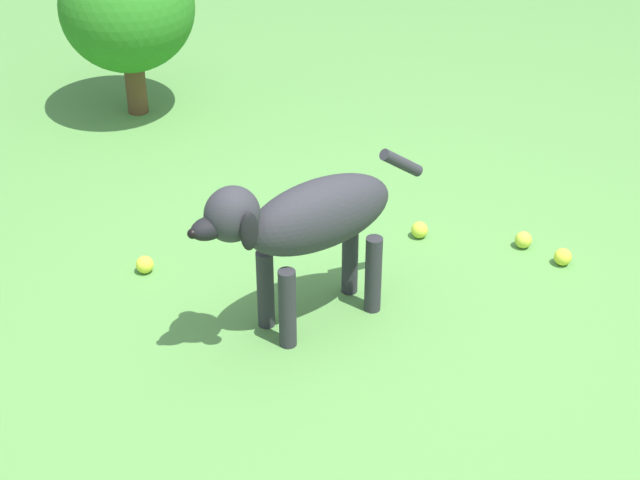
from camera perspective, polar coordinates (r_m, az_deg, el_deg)
The scene contains 7 objects.
ground at distance 3.29m, azimuth 3.40°, elevation -4.82°, with size 14.00×14.00×0.00m, color #548C42.
dog at distance 3.05m, azimuth -0.81°, elevation 1.11°, with size 0.52×0.79×0.60m.
tennis_ball_0 at distance 3.74m, azimuth 5.98°, elevation 0.61°, with size 0.07×0.07×0.07m, color #C9DE3A.
tennis_ball_1 at distance 3.57m, azimuth -10.45°, elevation -1.45°, with size 0.07×0.07×0.07m, color #D3E037.
tennis_ball_2 at distance 3.74m, azimuth 12.09°, elevation 0.01°, with size 0.07×0.07×0.07m, color #C1D53D.
tennis_ball_3 at distance 3.67m, azimuth 14.34°, elevation -0.98°, with size 0.07×0.07×0.07m, color #D1DD37.
shrub_near at distance 4.70m, azimuth -11.47°, elevation 13.48°, with size 0.71×0.64×0.84m.
Camera 1 is at (-2.62, 0.35, 1.95)m, focal length 53.42 mm.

